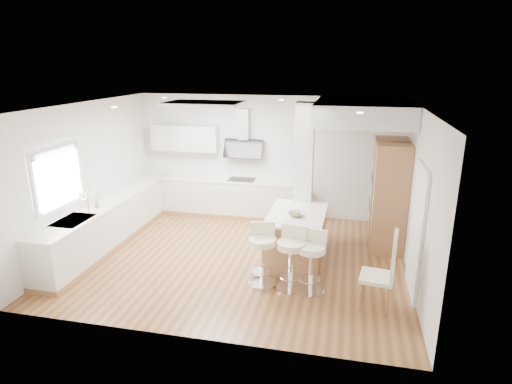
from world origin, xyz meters
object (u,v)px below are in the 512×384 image
(peninsula, at_px, (296,237))
(dining_chair, at_px, (385,269))
(bar_stool_a, at_px, (262,251))
(bar_stool_b, at_px, (291,255))
(bar_stool_c, at_px, (312,259))

(peninsula, xyz_separation_m, dining_chair, (1.45, -1.34, 0.18))
(bar_stool_a, bearing_deg, peninsula, 55.16)
(peninsula, height_order, bar_stool_b, bar_stool_b)
(peninsula, distance_m, bar_stool_c, 1.14)
(peninsula, height_order, bar_stool_a, bar_stool_a)
(peninsula, xyz_separation_m, bar_stool_b, (0.05, -1.05, 0.12))
(bar_stool_c, bearing_deg, dining_chair, -4.36)
(dining_chair, bearing_deg, bar_stool_c, 173.69)
(dining_chair, bearing_deg, bar_stool_a, 177.09)
(bar_stool_b, bearing_deg, peninsula, 99.62)
(bar_stool_b, bearing_deg, bar_stool_c, 3.15)
(bar_stool_c, height_order, dining_chair, dining_chair)
(peninsula, relative_size, dining_chair, 1.26)
(peninsula, bearing_deg, bar_stool_b, -86.01)
(bar_stool_b, bearing_deg, dining_chair, -4.85)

